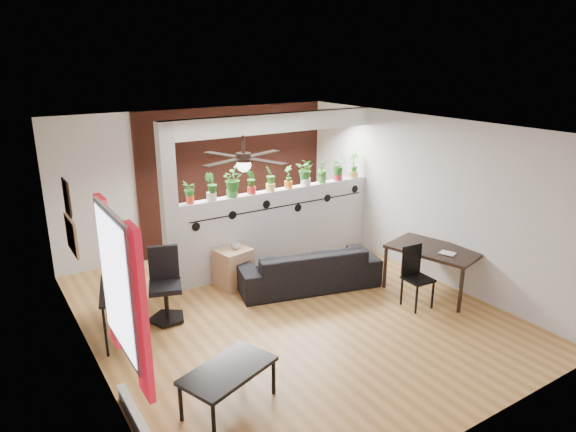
% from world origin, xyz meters
% --- Properties ---
extents(room_shell, '(6.30, 7.10, 2.90)m').
position_xyz_m(room_shell, '(0.00, 0.00, 1.30)').
color(room_shell, olive).
rests_on(room_shell, ground).
extents(partition_wall, '(3.60, 0.18, 1.35)m').
position_xyz_m(partition_wall, '(0.80, 1.50, 0.68)').
color(partition_wall, '#BCBCC1').
rests_on(partition_wall, ground).
extents(ceiling_header, '(3.60, 0.18, 0.30)m').
position_xyz_m(ceiling_header, '(0.80, 1.50, 2.45)').
color(ceiling_header, silver).
rests_on(ceiling_header, room_shell).
extents(pier_column, '(0.22, 0.20, 2.60)m').
position_xyz_m(pier_column, '(-1.11, 1.50, 1.30)').
color(pier_column, '#BCBCC1').
rests_on(pier_column, ground).
extents(brick_panel, '(3.90, 0.05, 2.60)m').
position_xyz_m(brick_panel, '(0.80, 2.97, 1.30)').
color(brick_panel, '#A3422F').
rests_on(brick_panel, ground).
extents(vine_decal, '(3.31, 0.01, 0.30)m').
position_xyz_m(vine_decal, '(0.80, 1.40, 1.08)').
color(vine_decal, black).
rests_on(vine_decal, partition_wall).
extents(window_assembly, '(0.09, 1.30, 1.55)m').
position_xyz_m(window_assembly, '(-2.56, -1.20, 1.51)').
color(window_assembly, white).
rests_on(window_assembly, room_shell).
extents(baseboard_heater, '(0.08, 1.00, 0.18)m').
position_xyz_m(baseboard_heater, '(-2.54, -1.20, 0.09)').
color(baseboard_heater, silver).
rests_on(baseboard_heater, ground).
extents(corkboard, '(0.03, 0.60, 0.45)m').
position_xyz_m(corkboard, '(-2.58, 0.95, 1.35)').
color(corkboard, '#987049').
rests_on(corkboard, room_shell).
extents(framed_art, '(0.03, 0.34, 0.44)m').
position_xyz_m(framed_art, '(-2.58, 0.90, 1.85)').
color(framed_art, '#8C7259').
rests_on(framed_art, room_shell).
extents(ceiling_fan, '(1.19, 1.19, 0.43)m').
position_xyz_m(ceiling_fan, '(-0.80, -0.30, 2.31)').
color(ceiling_fan, black).
rests_on(ceiling_fan, room_shell).
extents(potted_plant_0, '(0.14, 0.18, 0.36)m').
position_xyz_m(potted_plant_0, '(-0.78, 1.50, 1.54)').
color(potted_plant_0, red).
rests_on(potted_plant_0, partition_wall).
extents(potted_plant_1, '(0.28, 0.26, 0.42)m').
position_xyz_m(potted_plant_1, '(-0.43, 1.50, 1.57)').
color(potted_plant_1, silver).
rests_on(potted_plant_1, partition_wall).
extents(potted_plant_2, '(0.24, 0.29, 0.48)m').
position_xyz_m(potted_plant_2, '(-0.08, 1.50, 1.60)').
color(potted_plant_2, '#388530').
rests_on(potted_plant_2, partition_wall).
extents(potted_plant_3, '(0.19, 0.22, 0.40)m').
position_xyz_m(potted_plant_3, '(0.27, 1.50, 1.56)').
color(potted_plant_3, red).
rests_on(potted_plant_3, partition_wall).
extents(potted_plant_4, '(0.27, 0.27, 0.42)m').
position_xyz_m(potted_plant_4, '(0.62, 1.50, 1.57)').
color(potted_plant_4, '#D9BF4C').
rests_on(potted_plant_4, partition_wall).
extents(potted_plant_5, '(0.15, 0.19, 0.38)m').
position_xyz_m(potted_plant_5, '(0.98, 1.50, 1.55)').
color(potted_plant_5, orange).
rests_on(potted_plant_5, partition_wall).
extents(potted_plant_6, '(0.29, 0.30, 0.46)m').
position_xyz_m(potted_plant_6, '(1.33, 1.50, 1.59)').
color(potted_plant_6, white).
rests_on(potted_plant_6, partition_wall).
extents(potted_plant_7, '(0.19, 0.22, 0.39)m').
position_xyz_m(potted_plant_7, '(1.68, 1.50, 1.56)').
color(potted_plant_7, '#438F34').
rests_on(potted_plant_7, partition_wall).
extents(potted_plant_8, '(0.25, 0.21, 0.43)m').
position_xyz_m(potted_plant_8, '(2.03, 1.50, 1.58)').
color(potted_plant_8, '#B41C28').
rests_on(potted_plant_8, partition_wall).
extents(potted_plant_9, '(0.23, 0.27, 0.46)m').
position_xyz_m(potted_plant_9, '(2.38, 1.50, 1.59)').
color(potted_plant_9, gold).
rests_on(potted_plant_9, partition_wall).
extents(sofa, '(2.23, 1.32, 0.61)m').
position_xyz_m(sofa, '(0.71, 0.53, 0.31)').
color(sofa, black).
rests_on(sofa, ground).
extents(cube_shelf, '(0.58, 0.53, 0.61)m').
position_xyz_m(cube_shelf, '(-0.26, 1.16, 0.31)').
color(cube_shelf, '#A47B56').
rests_on(cube_shelf, ground).
extents(cup, '(0.14, 0.14, 0.11)m').
position_xyz_m(cup, '(-0.21, 1.16, 0.66)').
color(cup, gray).
rests_on(cup, cube_shelf).
extents(computer_desk, '(0.73, 1.05, 0.69)m').
position_xyz_m(computer_desk, '(-2.14, 0.56, 0.62)').
color(computer_desk, black).
rests_on(computer_desk, ground).
extents(monitor, '(0.30, 0.05, 0.17)m').
position_xyz_m(monitor, '(-2.14, 0.71, 0.77)').
color(monitor, black).
rests_on(monitor, computer_desk).
extents(office_chair, '(0.54, 0.54, 1.01)m').
position_xyz_m(office_chair, '(-1.52, 0.70, 0.45)').
color(office_chair, black).
rests_on(office_chair, ground).
extents(dining_table, '(1.11, 1.47, 0.71)m').
position_xyz_m(dining_table, '(2.20, -0.66, 0.64)').
color(dining_table, black).
rests_on(dining_table, ground).
extents(book, '(0.23, 0.26, 0.02)m').
position_xyz_m(book, '(2.10, -0.96, 0.72)').
color(book, gray).
rests_on(book, dining_table).
extents(folding_chair, '(0.39, 0.39, 0.90)m').
position_xyz_m(folding_chair, '(1.64, -0.82, 0.53)').
color(folding_chair, black).
rests_on(folding_chair, ground).
extents(coffee_table, '(1.10, 0.84, 0.45)m').
position_xyz_m(coffee_table, '(-1.63, -1.43, 0.40)').
color(coffee_table, black).
rests_on(coffee_table, ground).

